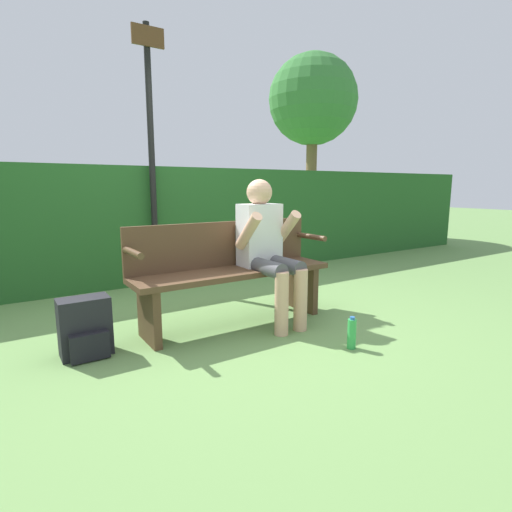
{
  "coord_description": "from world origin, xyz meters",
  "views": [
    {
      "loc": [
        -1.64,
        -2.82,
        1.16
      ],
      "look_at": [
        0.15,
        -0.1,
        0.59
      ],
      "focal_mm": 28.0,
      "sensor_mm": 36.0,
      "label": 1
    }
  ],
  "objects_px": {
    "signpost": "(151,148)",
    "tree": "(313,101)",
    "person_seated": "(267,244)",
    "backpack": "(85,328)",
    "park_bench": "(231,270)",
    "water_bottle": "(352,334)"
  },
  "relations": [
    {
      "from": "backpack",
      "to": "water_bottle",
      "type": "xyz_separation_m",
      "value": [
        1.63,
        -0.93,
        -0.08
      ]
    },
    {
      "from": "backpack",
      "to": "person_seated",
      "type": "bearing_deg",
      "value": -3.5
    },
    {
      "from": "person_seated",
      "to": "water_bottle",
      "type": "relative_size",
      "value": 5.12
    },
    {
      "from": "signpost",
      "to": "tree",
      "type": "distance_m",
      "value": 5.91
    },
    {
      "from": "person_seated",
      "to": "backpack",
      "type": "height_order",
      "value": "person_seated"
    },
    {
      "from": "tree",
      "to": "water_bottle",
      "type": "bearing_deg",
      "value": -128.42
    },
    {
      "from": "person_seated",
      "to": "backpack",
      "type": "distance_m",
      "value": 1.54
    },
    {
      "from": "water_bottle",
      "to": "tree",
      "type": "height_order",
      "value": "tree"
    },
    {
      "from": "park_bench",
      "to": "tree",
      "type": "distance_m",
      "value": 7.12
    },
    {
      "from": "signpost",
      "to": "tree",
      "type": "bearing_deg",
      "value": 30.86
    },
    {
      "from": "person_seated",
      "to": "signpost",
      "type": "distance_m",
      "value": 1.99
    },
    {
      "from": "person_seated",
      "to": "tree",
      "type": "distance_m",
      "value": 6.94
    },
    {
      "from": "person_seated",
      "to": "tree",
      "type": "height_order",
      "value": "tree"
    },
    {
      "from": "person_seated",
      "to": "signpost",
      "type": "xyz_separation_m",
      "value": [
        -0.37,
        1.73,
        0.9
      ]
    },
    {
      "from": "tree",
      "to": "person_seated",
      "type": "bearing_deg",
      "value": -134.17
    },
    {
      "from": "backpack",
      "to": "signpost",
      "type": "relative_size",
      "value": 0.14
    },
    {
      "from": "person_seated",
      "to": "water_bottle",
      "type": "distance_m",
      "value": 1.03
    },
    {
      "from": "water_bottle",
      "to": "backpack",
      "type": "bearing_deg",
      "value": 150.26
    },
    {
      "from": "water_bottle",
      "to": "signpost",
      "type": "height_order",
      "value": "signpost"
    },
    {
      "from": "park_bench",
      "to": "backpack",
      "type": "distance_m",
      "value": 1.21
    },
    {
      "from": "person_seated",
      "to": "tree",
      "type": "xyz_separation_m",
      "value": [
        4.53,
        4.66,
        2.43
      ]
    },
    {
      "from": "park_bench",
      "to": "tree",
      "type": "bearing_deg",
      "value": 43.3
    }
  ]
}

